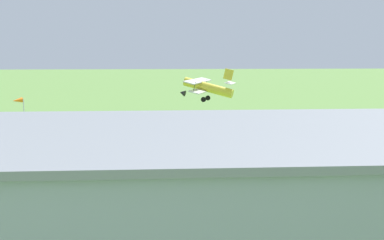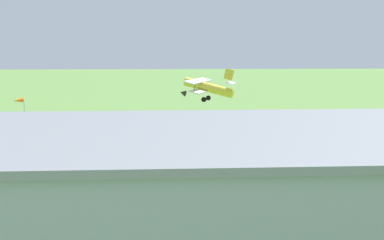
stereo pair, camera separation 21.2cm
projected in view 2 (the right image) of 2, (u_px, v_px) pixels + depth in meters
ground_plane at (195, 145)px, 55.12m from camera, size 400.00×400.00×0.00m
hangar at (137, 201)px, 23.80m from camera, size 33.44×15.26×7.46m
biplane at (207, 87)px, 57.54m from camera, size 7.31×7.72×4.21m
person_watching_takeoff at (9, 170)px, 40.51m from camera, size 0.47×0.47×1.75m
person_walking_on_apron at (338, 171)px, 40.57m from camera, size 0.51×0.51×1.55m
windsock at (19, 104)px, 52.90m from camera, size 1.37×1.41×5.91m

